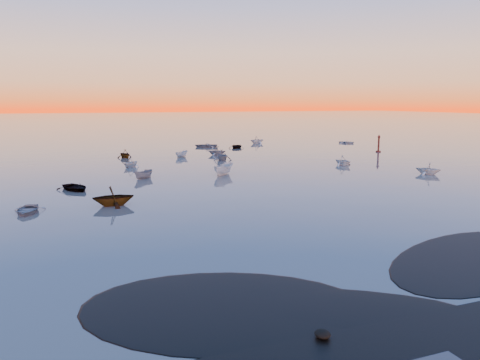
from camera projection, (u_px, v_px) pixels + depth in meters
name	position (u px, v px, depth m)	size (l,w,h in m)	color
ground	(150.00, 139.00, 118.05)	(600.00, 600.00, 0.00)	#696057
moored_fleet	(205.00, 161.00, 74.90)	(124.00, 58.00, 1.20)	white
boat_near_center	(223.00, 175.00, 60.82)	(4.20, 1.78, 1.46)	white
boat_near_right	(428.00, 174.00, 61.24)	(3.31, 1.49, 1.16)	white
channel_marker	(379.00, 145.00, 88.06)	(0.95, 0.95, 3.39)	#47150F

